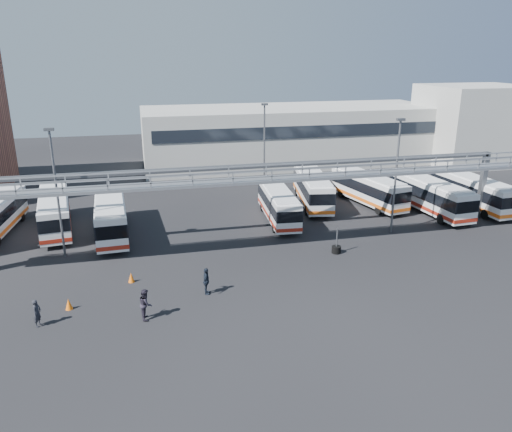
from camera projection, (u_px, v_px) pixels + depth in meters
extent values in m
plane|color=black|center=(286.00, 278.00, 35.99)|extent=(140.00, 140.00, 0.00)
cube|color=#94979C|center=(269.00, 179.00, 38.69)|extent=(50.00, 1.80, 0.22)
cube|color=#94979C|center=(272.00, 170.00, 37.60)|extent=(50.00, 0.10, 0.10)
cube|color=#94979C|center=(266.00, 165.00, 39.17)|extent=(50.00, 0.10, 0.10)
cube|color=#4C4F54|center=(257.00, 166.00, 42.32)|extent=(45.00, 0.50, 0.35)
cube|color=#9E9E99|center=(290.00, 135.00, 72.47)|extent=(42.00, 14.00, 8.00)
cube|color=#B2B2AD|center=(474.00, 124.00, 72.22)|extent=(14.00, 12.00, 11.00)
cylinder|color=#4C4F54|center=(57.00, 196.00, 38.26)|extent=(0.18, 0.18, 10.00)
cube|color=#4C4F54|center=(49.00, 129.00, 36.66)|extent=(0.70, 0.35, 0.22)
cylinder|color=#4C4F54|center=(396.00, 178.00, 43.53)|extent=(0.18, 0.18, 10.00)
cube|color=#4C4F54|center=(401.00, 120.00, 41.93)|extent=(0.70, 0.35, 0.22)
cylinder|color=#4C4F54|center=(264.00, 151.00, 55.61)|extent=(0.18, 0.18, 10.00)
cube|color=#4C4F54|center=(265.00, 104.00, 54.01)|extent=(0.70, 0.35, 0.22)
cylinder|color=black|center=(22.00, 216.00, 47.88)|extent=(0.38, 0.98, 0.96)
cube|color=silver|center=(55.00, 211.00, 45.16)|extent=(3.82, 11.06, 2.71)
cube|color=black|center=(54.00, 208.00, 45.06)|extent=(3.89, 11.13, 1.08)
cube|color=maroon|center=(56.00, 221.00, 45.46)|extent=(3.88, 11.12, 0.34)
cube|color=silver|center=(53.00, 196.00, 44.71)|extent=(3.44, 9.96, 0.16)
cylinder|color=black|center=(42.00, 239.00, 42.12)|extent=(0.42, 1.01, 0.99)
cylinder|color=black|center=(70.00, 236.00, 42.87)|extent=(0.42, 1.01, 0.99)
cylinder|color=black|center=(44.00, 215.00, 48.27)|extent=(0.42, 1.01, 0.99)
cylinder|color=black|center=(69.00, 212.00, 49.02)|extent=(0.42, 1.01, 0.99)
cube|color=silver|center=(111.00, 216.00, 43.84)|extent=(3.02, 11.07, 2.74)
cube|color=black|center=(110.00, 212.00, 43.74)|extent=(3.09, 11.13, 1.10)
cube|color=maroon|center=(112.00, 226.00, 44.14)|extent=(3.08, 11.12, 0.35)
cube|color=silver|center=(109.00, 200.00, 43.38)|extent=(2.72, 9.96, 0.16)
cylinder|color=black|center=(99.00, 245.00, 40.76)|extent=(0.35, 1.01, 1.00)
cylinder|color=black|center=(127.00, 242.00, 41.36)|extent=(0.35, 1.01, 1.00)
cylinder|color=black|center=(99.00, 219.00, 47.15)|extent=(0.35, 1.01, 1.00)
cylinder|color=black|center=(124.00, 217.00, 47.75)|extent=(0.35, 1.01, 1.00)
cube|color=silver|center=(278.00, 204.00, 47.72)|extent=(3.08, 10.20, 2.51)
cube|color=black|center=(278.00, 201.00, 47.63)|extent=(3.14, 10.27, 1.01)
cube|color=maroon|center=(278.00, 213.00, 48.00)|extent=(3.13, 10.25, 0.32)
cube|color=silver|center=(279.00, 191.00, 47.31)|extent=(2.77, 9.18, 0.15)
cylinder|color=black|center=(274.00, 227.00, 44.94)|extent=(0.35, 0.93, 0.91)
cylinder|color=black|center=(296.00, 226.00, 45.24)|extent=(0.35, 0.93, 0.91)
cylinder|color=black|center=(262.00, 207.00, 50.97)|extent=(0.35, 0.93, 0.91)
cylinder|color=black|center=(282.00, 206.00, 51.27)|extent=(0.35, 0.93, 0.91)
cube|color=silver|center=(313.00, 188.00, 52.66)|extent=(4.36, 11.28, 2.75)
cube|color=black|center=(313.00, 185.00, 52.56)|extent=(4.42, 11.35, 1.10)
cube|color=#DE5B14|center=(312.00, 197.00, 52.97)|extent=(4.41, 11.34, 0.35)
cube|color=silver|center=(313.00, 175.00, 52.21)|extent=(3.92, 10.16, 0.16)
cylinder|color=black|center=(307.00, 210.00, 49.67)|extent=(0.47, 1.04, 1.00)
cylinder|color=black|center=(329.00, 210.00, 49.81)|extent=(0.47, 1.04, 1.00)
cylinder|color=black|center=(297.00, 191.00, 56.35)|extent=(0.47, 1.04, 1.00)
cylinder|color=black|center=(317.00, 191.00, 56.49)|extent=(0.47, 1.04, 1.00)
cube|color=silver|center=(368.00, 188.00, 52.82)|extent=(4.37, 10.83, 2.64)
cube|color=black|center=(368.00, 185.00, 52.72)|extent=(4.44, 10.90, 1.06)
cube|color=#DE5B14|center=(367.00, 197.00, 53.11)|extent=(4.43, 10.89, 0.34)
cube|color=silver|center=(369.00, 175.00, 52.38)|extent=(3.93, 9.75, 0.15)
cylinder|color=black|center=(379.00, 210.00, 49.87)|extent=(0.47, 1.00, 0.96)
cylinder|color=black|center=(396.00, 207.00, 50.72)|extent=(0.47, 1.00, 0.96)
cylinder|color=black|center=(341.00, 193.00, 55.71)|extent=(0.47, 1.00, 0.96)
cylinder|color=black|center=(357.00, 191.00, 56.56)|extent=(0.47, 1.00, 0.96)
cube|color=silver|center=(430.00, 195.00, 50.13)|extent=(3.26, 11.13, 2.75)
cube|color=black|center=(430.00, 192.00, 50.03)|extent=(3.32, 11.20, 1.10)
cube|color=maroon|center=(429.00, 204.00, 50.43)|extent=(3.31, 11.18, 0.35)
cube|color=silver|center=(432.00, 181.00, 49.67)|extent=(2.93, 10.02, 0.16)
cylinder|color=black|center=(441.00, 219.00, 47.04)|extent=(0.37, 1.02, 1.00)
cylinder|color=black|center=(461.00, 217.00, 47.68)|extent=(0.37, 1.02, 1.00)
cylinder|color=black|center=(399.00, 199.00, 53.40)|extent=(0.37, 1.02, 1.00)
cylinder|color=black|center=(418.00, 197.00, 54.05)|extent=(0.37, 1.02, 1.00)
cube|color=silver|center=(473.00, 191.00, 51.46)|extent=(3.04, 10.99, 2.72)
cube|color=black|center=(473.00, 188.00, 51.36)|extent=(3.10, 11.05, 1.09)
cube|color=#DE5B14|center=(471.00, 200.00, 51.76)|extent=(3.09, 11.04, 0.35)
cube|color=silver|center=(475.00, 178.00, 51.00)|extent=(2.73, 9.89, 0.16)
cylinder|color=black|center=(485.00, 214.00, 48.40)|extent=(0.35, 1.00, 0.99)
cylinder|color=black|center=(504.00, 212.00, 49.00)|extent=(0.35, 1.00, 0.99)
cylinder|color=black|center=(441.00, 196.00, 54.73)|extent=(0.35, 1.00, 0.99)
cylinder|color=black|center=(458.00, 194.00, 55.34)|extent=(0.35, 1.00, 0.99)
imported|color=black|center=(37.00, 313.00, 29.45)|extent=(0.60, 0.73, 1.72)
imported|color=#221E2A|center=(146.00, 304.00, 30.25)|extent=(0.75, 0.96, 1.95)
imported|color=black|center=(206.00, 281.00, 33.35)|extent=(0.71, 1.17, 1.87)
cone|color=orange|center=(69.00, 304.00, 31.53)|extent=(0.49, 0.49, 0.72)
cone|color=orange|center=(131.00, 277.00, 35.25)|extent=(0.56, 0.56, 0.70)
cylinder|color=black|center=(336.00, 252.00, 40.41)|extent=(0.75, 0.75, 0.18)
cylinder|color=black|center=(336.00, 250.00, 40.35)|extent=(0.75, 0.75, 0.18)
cylinder|color=black|center=(336.00, 247.00, 40.29)|extent=(0.75, 0.75, 0.18)
cylinder|color=#4C4F54|center=(337.00, 241.00, 40.11)|extent=(0.11, 0.11, 2.14)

